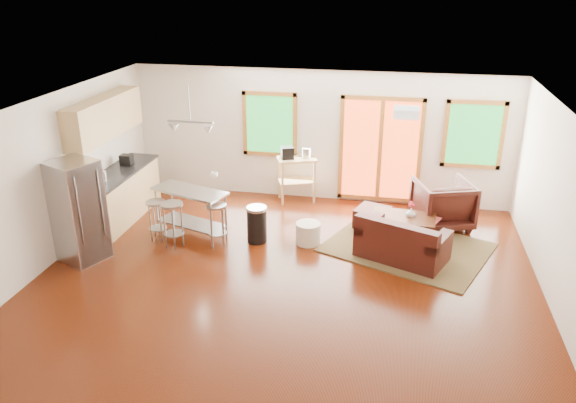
% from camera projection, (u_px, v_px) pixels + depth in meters
% --- Properties ---
extents(floor, '(7.50, 7.00, 0.02)m').
position_uv_depth(floor, '(284.00, 284.00, 8.40)').
color(floor, '#340F03').
rests_on(floor, ground).
extents(ceiling, '(7.50, 7.00, 0.02)m').
position_uv_depth(ceiling, '(284.00, 111.00, 7.40)').
color(ceiling, white).
rests_on(ceiling, ground).
extents(back_wall, '(7.50, 0.02, 2.60)m').
position_uv_depth(back_wall, '(320.00, 136.00, 11.08)').
color(back_wall, silver).
rests_on(back_wall, ground).
extents(left_wall, '(0.02, 7.00, 2.60)m').
position_uv_depth(left_wall, '(43.00, 185.00, 8.58)').
color(left_wall, silver).
rests_on(left_wall, ground).
extents(right_wall, '(0.02, 7.00, 2.60)m').
position_uv_depth(right_wall, '(569.00, 225.00, 7.22)').
color(right_wall, silver).
rests_on(right_wall, ground).
extents(front_wall, '(7.50, 0.02, 2.60)m').
position_uv_depth(front_wall, '(200.00, 360.00, 4.72)').
color(front_wall, silver).
rests_on(front_wall, ground).
extents(window_left, '(1.10, 0.05, 1.30)m').
position_uv_depth(window_left, '(270.00, 124.00, 11.14)').
color(window_left, '#196222').
rests_on(window_left, back_wall).
extents(french_doors, '(1.60, 0.05, 2.10)m').
position_uv_depth(french_doors, '(380.00, 150.00, 10.90)').
color(french_doors, '#CA3F17').
rests_on(french_doors, back_wall).
extents(window_right, '(1.10, 0.05, 1.30)m').
position_uv_depth(window_right, '(474.00, 135.00, 10.44)').
color(window_right, '#196222').
rests_on(window_right, back_wall).
extents(rug, '(3.06, 2.74, 0.03)m').
position_uv_depth(rug, '(407.00, 247.00, 9.45)').
color(rug, '#37512E').
rests_on(rug, floor).
extents(loveseat, '(1.57, 1.26, 0.73)m').
position_uv_depth(loveseat, '(401.00, 243.00, 8.97)').
color(loveseat, black).
rests_on(loveseat, floor).
extents(coffee_table, '(1.13, 0.73, 0.43)m').
position_uv_depth(coffee_table, '(403.00, 219.00, 9.63)').
color(coffee_table, '#341A0B').
rests_on(coffee_table, floor).
extents(armchair, '(1.17, 1.14, 0.97)m').
position_uv_depth(armchair, '(443.00, 201.00, 10.10)').
color(armchair, black).
rests_on(armchair, floor).
extents(ottoman, '(0.70, 0.70, 0.37)m').
position_uv_depth(ottoman, '(372.00, 218.00, 10.15)').
color(ottoman, black).
rests_on(ottoman, floor).
extents(pouf, '(0.49, 0.49, 0.37)m').
position_uv_depth(pouf, '(308.00, 233.00, 9.56)').
color(pouf, beige).
rests_on(pouf, floor).
extents(vase, '(0.19, 0.20, 0.29)m').
position_uv_depth(vase, '(411.00, 212.00, 9.60)').
color(vase, silver).
rests_on(vase, coffee_table).
extents(book, '(0.22, 0.12, 0.31)m').
position_uv_depth(book, '(427.00, 211.00, 9.51)').
color(book, maroon).
rests_on(book, coffee_table).
extents(cabinets, '(0.64, 2.24, 2.30)m').
position_uv_depth(cabinets, '(115.00, 172.00, 10.21)').
color(cabinets, tan).
rests_on(cabinets, floor).
extents(refrigerator, '(0.86, 0.85, 1.65)m').
position_uv_depth(refrigerator, '(78.00, 211.00, 8.82)').
color(refrigerator, '#B7BABC').
rests_on(refrigerator, floor).
extents(island, '(1.43, 0.93, 0.84)m').
position_uv_depth(island, '(190.00, 204.00, 9.73)').
color(island, '#B7BABC').
rests_on(island, floor).
extents(cup, '(0.15, 0.14, 0.13)m').
position_uv_depth(cup, '(214.00, 174.00, 9.86)').
color(cup, white).
rests_on(cup, island).
extents(bar_stool_a, '(0.36, 0.36, 0.71)m').
position_uv_depth(bar_stool_a, '(156.00, 211.00, 9.57)').
color(bar_stool_a, '#B7BABC').
rests_on(bar_stool_a, floor).
extents(bar_stool_b, '(0.49, 0.49, 0.79)m').
position_uv_depth(bar_stool_b, '(172.00, 215.00, 9.29)').
color(bar_stool_b, '#B7BABC').
rests_on(bar_stool_b, floor).
extents(bar_stool_c, '(0.46, 0.46, 0.75)m').
position_uv_depth(bar_stool_c, '(217.00, 215.00, 9.35)').
color(bar_stool_c, '#B7BABC').
rests_on(bar_stool_c, floor).
extents(trash_can, '(0.43, 0.43, 0.64)m').
position_uv_depth(trash_can, '(257.00, 224.00, 9.57)').
color(trash_can, black).
rests_on(trash_can, floor).
extents(kitchen_cart, '(0.87, 0.71, 1.14)m').
position_uv_depth(kitchen_cart, '(296.00, 164.00, 11.11)').
color(kitchen_cart, tan).
rests_on(kitchen_cart, floor).
extents(ceiling_flush, '(0.35, 0.35, 0.12)m').
position_uv_depth(ceiling_flush, '(407.00, 112.00, 7.69)').
color(ceiling_flush, white).
rests_on(ceiling_flush, ceiling).
extents(pendant_light, '(0.80, 0.18, 0.79)m').
position_uv_depth(pendant_light, '(191.00, 128.00, 9.38)').
color(pendant_light, gray).
rests_on(pendant_light, ceiling).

